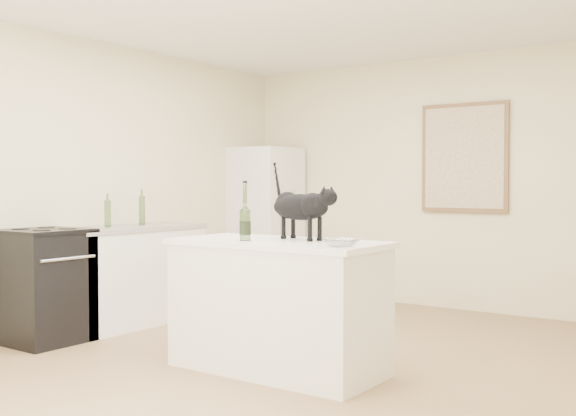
# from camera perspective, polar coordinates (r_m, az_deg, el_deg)

# --- Properties ---
(floor) EXTENTS (5.50, 5.50, 0.00)m
(floor) POSITION_cam_1_polar(r_m,az_deg,el_deg) (5.08, -0.41, -12.64)
(floor) COLOR #987550
(floor) RESTS_ON ground
(wall_back) EXTENTS (4.50, 0.00, 4.50)m
(wall_back) POSITION_cam_1_polar(r_m,az_deg,el_deg) (7.33, 12.24, 2.08)
(wall_back) COLOR beige
(wall_back) RESTS_ON ground
(wall_left) EXTENTS (0.00, 5.50, 5.50)m
(wall_left) POSITION_cam_1_polar(r_m,az_deg,el_deg) (6.49, -16.78, 2.05)
(wall_left) COLOR beige
(wall_left) RESTS_ON ground
(island_base) EXTENTS (1.44, 0.67, 0.86)m
(island_base) POSITION_cam_1_polar(r_m,az_deg,el_deg) (4.77, -0.85, -8.31)
(island_base) COLOR white
(island_base) RESTS_ON floor
(island_top) EXTENTS (1.50, 0.70, 0.04)m
(island_top) POSITION_cam_1_polar(r_m,az_deg,el_deg) (4.71, -0.85, -2.92)
(island_top) COLOR white
(island_top) RESTS_ON island_base
(left_cabinets) EXTENTS (0.60, 1.40, 0.86)m
(left_cabinets) POSITION_cam_1_polar(r_m,az_deg,el_deg) (6.51, -12.98, -5.59)
(left_cabinets) COLOR white
(left_cabinets) RESTS_ON floor
(left_countertop) EXTENTS (0.62, 1.44, 0.04)m
(left_countertop) POSITION_cam_1_polar(r_m,az_deg,el_deg) (6.47, -13.01, -1.64)
(left_countertop) COLOR gray
(left_countertop) RESTS_ON left_cabinets
(stove) EXTENTS (0.60, 0.60, 0.90)m
(stove) POSITION_cam_1_polar(r_m,az_deg,el_deg) (5.95, -19.49, -6.17)
(stove) COLOR black
(stove) RESTS_ON floor
(fridge) EXTENTS (0.68, 0.68, 1.70)m
(fridge) POSITION_cam_1_polar(r_m,az_deg,el_deg) (7.98, -1.95, -1.12)
(fridge) COLOR white
(fridge) RESTS_ON floor
(artwork_frame) EXTENTS (0.90, 0.03, 1.10)m
(artwork_frame) POSITION_cam_1_polar(r_m,az_deg,el_deg) (7.19, 14.36, 4.05)
(artwork_frame) COLOR brown
(artwork_frame) RESTS_ON wall_back
(artwork_canvas) EXTENTS (0.82, 0.00, 1.02)m
(artwork_canvas) POSITION_cam_1_polar(r_m,az_deg,el_deg) (7.18, 14.31, 4.06)
(artwork_canvas) COLOR beige
(artwork_canvas) RESTS_ON wall_back
(black_cat) EXTENTS (0.60, 0.33, 0.40)m
(black_cat) POSITION_cam_1_polar(r_m,az_deg,el_deg) (4.74, 1.03, -0.21)
(black_cat) COLOR black
(black_cat) RESTS_ON island_top
(wine_bottle) EXTENTS (0.09, 0.09, 0.36)m
(wine_bottle) POSITION_cam_1_polar(r_m,az_deg,el_deg) (4.68, -3.57, -0.53)
(wine_bottle) COLOR #365E25
(wine_bottle) RESTS_ON island_top
(glass_bowl) EXTENTS (0.28, 0.28, 0.05)m
(glass_bowl) POSITION_cam_1_polar(r_m,az_deg,el_deg) (4.23, 4.43, -2.87)
(glass_bowl) COLOR silver
(glass_bowl) RESTS_ON island_top
(fridge_paper) EXTENTS (0.05, 0.12, 0.16)m
(fridge_paper) POSITION_cam_1_polar(r_m,az_deg,el_deg) (7.86, 0.59, 1.00)
(fridge_paper) COLOR silver
(fridge_paper) RESTS_ON fridge
(counter_bottle_cluster) EXTENTS (0.12, 0.42, 0.28)m
(counter_bottle_cluster) POSITION_cam_1_polar(r_m,az_deg,el_deg) (6.46, -13.22, -0.32)
(counter_bottle_cluster) COLOR #224918
(counter_bottle_cluster) RESTS_ON left_countertop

